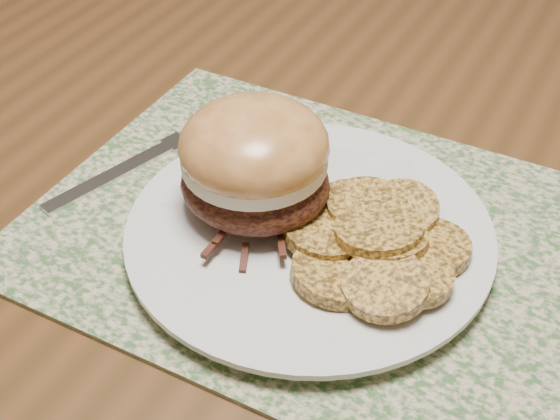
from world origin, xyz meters
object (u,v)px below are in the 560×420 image
(pork_sandwich, at_px, (254,162))
(fork, at_px, (135,164))
(dinner_plate, at_px, (309,235))
(dining_table, at_px, (324,223))

(pork_sandwich, distance_m, fork, 0.14)
(pork_sandwich, relative_size, fork, 0.76)
(dinner_plate, height_order, fork, dinner_plate)
(dining_table, height_order, dinner_plate, dinner_plate)
(pork_sandwich, height_order, fork, pork_sandwich)
(dining_table, height_order, pork_sandwich, pork_sandwich)
(dinner_plate, relative_size, fork, 1.51)
(pork_sandwich, xyz_separation_m, fork, (-0.13, 0.01, -0.06))
(dining_table, relative_size, fork, 8.71)
(dinner_plate, bearing_deg, pork_sandwich, 177.26)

